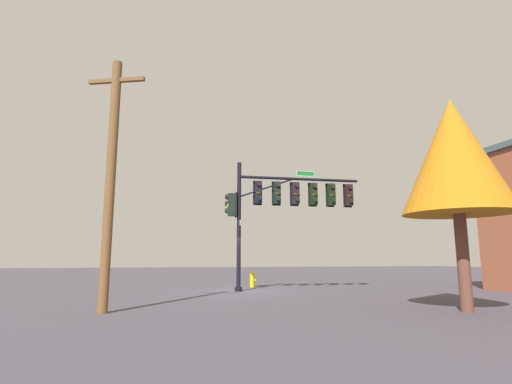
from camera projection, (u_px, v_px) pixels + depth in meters
name	position (u px, v px, depth m)	size (l,w,h in m)	color
ground_plane	(238.00, 291.00, 18.79)	(120.00, 120.00, 0.00)	#403C45
signal_pole_assembly	(286.00, 199.00, 19.95)	(6.87, 1.19, 6.21)	black
utility_pole	(111.00, 177.00, 11.79)	(1.71, 0.81, 7.50)	brown
fire_hydrant	(252.00, 279.00, 21.72)	(0.33, 0.24, 0.83)	yellow
tree_near	(454.00, 156.00, 12.18)	(3.24, 3.24, 6.42)	brown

